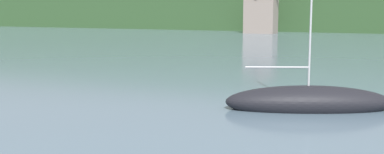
% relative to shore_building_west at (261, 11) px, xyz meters
% --- Properties ---
extents(wooded_hillside, '(352.00, 75.94, 32.60)m').
position_rel_shore_building_west_xyz_m(wooded_hillside, '(-11.42, 50.11, 1.66)').
color(wooded_hillside, '#2D4C28').
rests_on(wooded_hillside, ground_plane).
extents(shore_building_west, '(5.43, 3.87, 7.98)m').
position_rel_shore_building_west_xyz_m(shore_building_west, '(0.00, 0.00, 0.00)').
color(shore_building_west, gray).
rests_on(shore_building_west, ground_plane).
extents(sailboat_mid_8, '(7.20, 4.49, 10.17)m').
position_rel_shore_building_west_xyz_m(sailboat_mid_8, '(19.08, -60.59, -3.54)').
color(sailboat_mid_8, black).
rests_on(sailboat_mid_8, ground_plane).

